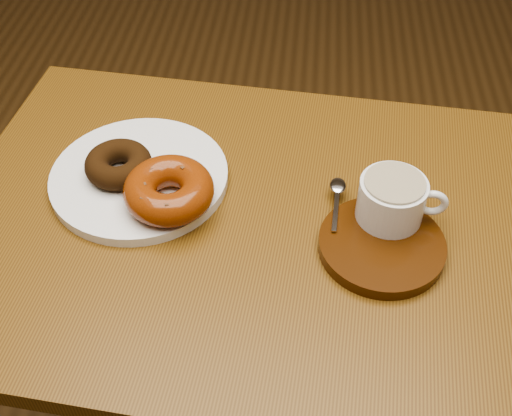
# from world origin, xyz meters

# --- Properties ---
(ground) EXTENTS (6.00, 6.00, 0.00)m
(ground) POSITION_xyz_m (0.00, 0.00, 0.00)
(ground) COLOR #4F3519
(ground) RESTS_ON ground
(cafe_table) EXTENTS (0.85, 0.67, 0.75)m
(cafe_table) POSITION_xyz_m (-0.00, -0.17, 0.63)
(cafe_table) COLOR brown
(cafe_table) RESTS_ON ground
(donut_plate) EXTENTS (0.30, 0.30, 0.02)m
(donut_plate) POSITION_xyz_m (-0.15, -0.11, 0.76)
(donut_plate) COLOR white
(donut_plate) RESTS_ON cafe_table
(donut_cinnamon) EXTENTS (0.11, 0.11, 0.03)m
(donut_cinnamon) POSITION_xyz_m (-0.18, -0.11, 0.79)
(donut_cinnamon) COLOR black
(donut_cinnamon) RESTS_ON donut_plate
(donut_caramel) EXTENTS (0.16, 0.16, 0.05)m
(donut_caramel) POSITION_xyz_m (-0.10, -0.16, 0.79)
(donut_caramel) COLOR #7E340D
(donut_caramel) RESTS_ON donut_plate
(saucer) EXTENTS (0.18, 0.18, 0.02)m
(saucer) POSITION_xyz_m (0.18, -0.21, 0.76)
(saucer) COLOR #381A07
(saucer) RESTS_ON cafe_table
(coffee_cup) EXTENTS (0.12, 0.09, 0.06)m
(coffee_cup) POSITION_xyz_m (0.20, -0.16, 0.80)
(coffee_cup) COLOR white
(coffee_cup) RESTS_ON saucer
(teaspoon) EXTENTS (0.02, 0.10, 0.01)m
(teaspoon) POSITION_xyz_m (0.13, -0.12, 0.77)
(teaspoon) COLOR silver
(teaspoon) RESTS_ON saucer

